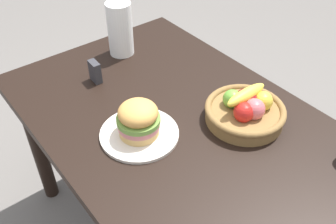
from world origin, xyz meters
TOP-DOWN VIEW (x-y plane):
  - dining_table at (0.00, 0.00)m, footprint 1.40×0.90m
  - plate at (-0.03, -0.16)m, footprint 0.28×0.28m
  - sandwich at (-0.03, -0.16)m, footprint 0.15×0.15m
  - fruit_basket at (0.14, 0.19)m, footprint 0.29×0.29m
  - paper_towel_roll at (-0.53, 0.09)m, footprint 0.11×0.11m
  - napkin_holder at (-0.41, -0.11)m, footprint 0.06×0.03m

SIDE VIEW (x-z plane):
  - dining_table at x=0.00m, z-range 0.27..1.02m
  - plate at x=-0.03m, z-range 0.75..0.76m
  - napkin_holder at x=-0.41m, z-range 0.75..0.84m
  - fruit_basket at x=0.14m, z-range 0.73..0.87m
  - sandwich at x=-0.03m, z-range 0.76..0.89m
  - paper_towel_roll at x=-0.53m, z-range 0.75..0.99m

